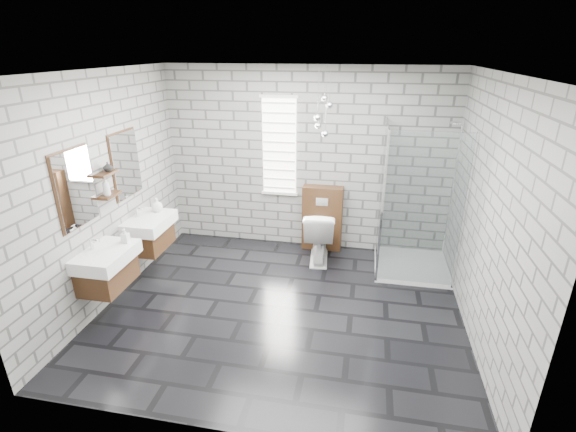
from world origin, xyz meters
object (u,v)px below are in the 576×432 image
(vanity_left, at_px, (103,258))
(vanity_right, at_px, (147,224))
(toilet, at_px, (319,235))
(cistern_panel, at_px, (322,218))
(shower_enclosure, at_px, (408,239))

(vanity_left, distance_m, vanity_right, 0.97)
(toilet, bearing_deg, cistern_panel, -94.91)
(vanity_right, distance_m, toilet, 2.38)
(cistern_panel, xyz_separation_m, shower_enclosure, (1.22, -0.52, 0.00))
(vanity_left, height_order, vanity_right, same)
(cistern_panel, distance_m, shower_enclosure, 1.33)
(vanity_left, xyz_separation_m, toilet, (2.18, 1.84, -0.37))
(cistern_panel, bearing_deg, vanity_right, -150.25)
(shower_enclosure, distance_m, toilet, 1.24)
(vanity_left, bearing_deg, cistern_panel, 45.47)
(cistern_panel, relative_size, toilet, 1.29)
(cistern_panel, height_order, toilet, cistern_panel)
(vanity_left, bearing_deg, vanity_right, 90.00)
(shower_enclosure, bearing_deg, cistern_panel, 157.09)
(vanity_right, xyz_separation_m, toilet, (2.18, 0.87, -0.37))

